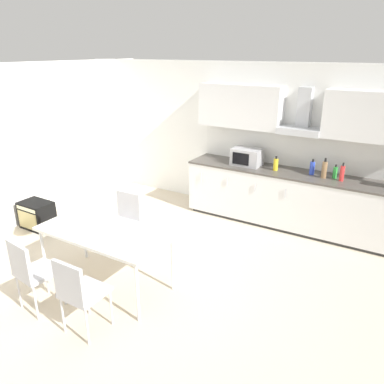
# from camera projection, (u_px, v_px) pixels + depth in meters

# --- Properties ---
(ground_plane) EXTENTS (8.50, 8.48, 0.02)m
(ground_plane) POSITION_uv_depth(u_px,v_px,m) (148.00, 283.00, 4.70)
(ground_plane) COLOR beige
(wall_back) EXTENTS (6.80, 0.10, 2.55)m
(wall_back) POSITION_uv_depth(u_px,v_px,m) (245.00, 138.00, 6.55)
(wall_back) COLOR white
(wall_back) RESTS_ON ground_plane
(kitchen_counter) EXTENTS (3.48, 0.68, 0.92)m
(kitchen_counter) POSITION_uv_depth(u_px,v_px,m) (291.00, 199.00, 6.05)
(kitchen_counter) COLOR #333333
(kitchen_counter) RESTS_ON ground_plane
(backsplash_tile) EXTENTS (3.46, 0.02, 0.54)m
(backsplash_tile) POSITION_uv_depth(u_px,v_px,m) (301.00, 151.00, 6.04)
(backsplash_tile) COLOR silver
(backsplash_tile) RESTS_ON kitchen_counter
(upper_wall_cabinets) EXTENTS (3.46, 0.40, 0.69)m
(upper_wall_cabinets) POSITION_uv_depth(u_px,v_px,m) (303.00, 112.00, 5.68)
(upper_wall_cabinets) COLOR silver
(microwave) EXTENTS (0.48, 0.35, 0.28)m
(microwave) POSITION_uv_depth(u_px,v_px,m) (247.00, 157.00, 6.22)
(microwave) COLOR #ADADB2
(microwave) RESTS_ON kitchen_counter
(bottle_green) EXTENTS (0.06, 0.06, 0.21)m
(bottle_green) POSITION_uv_depth(u_px,v_px,m) (335.00, 172.00, 5.59)
(bottle_green) COLOR green
(bottle_green) RESTS_ON kitchen_counter
(bottle_red) EXTENTS (0.07, 0.07, 0.28)m
(bottle_red) POSITION_uv_depth(u_px,v_px,m) (342.00, 173.00, 5.47)
(bottle_red) COLOR red
(bottle_red) RESTS_ON kitchen_counter
(bottle_yellow) EXTENTS (0.08, 0.08, 0.23)m
(bottle_yellow) POSITION_uv_depth(u_px,v_px,m) (276.00, 164.00, 5.96)
(bottle_yellow) COLOR yellow
(bottle_yellow) RESTS_ON kitchen_counter
(bottle_blue) EXTENTS (0.07, 0.07, 0.24)m
(bottle_blue) POSITION_uv_depth(u_px,v_px,m) (312.00, 168.00, 5.76)
(bottle_blue) COLOR blue
(bottle_blue) RESTS_ON kitchen_counter
(bottle_brown) EXTENTS (0.08, 0.08, 0.31)m
(bottle_brown) POSITION_uv_depth(u_px,v_px,m) (324.00, 170.00, 5.59)
(bottle_brown) COLOR brown
(bottle_brown) RESTS_ON kitchen_counter
(dining_table) EXTENTS (1.59, 0.78, 0.75)m
(dining_table) POSITION_uv_depth(u_px,v_px,m) (105.00, 234.00, 4.40)
(dining_table) COLOR silver
(dining_table) RESTS_ON ground_plane
(chair_far_left) EXTENTS (0.43, 0.43, 0.87)m
(chair_far_left) POSITION_uv_depth(u_px,v_px,m) (125.00, 217.00, 5.25)
(chair_far_left) COLOR #B2B2B7
(chair_far_left) RESTS_ON ground_plane
(chair_near_right) EXTENTS (0.40, 0.40, 0.87)m
(chair_near_right) POSITION_uv_depth(u_px,v_px,m) (78.00, 289.00, 3.67)
(chair_near_right) COLOR #B2B2B7
(chair_near_right) RESTS_ON ground_plane
(chair_near_left) EXTENTS (0.44, 0.44, 0.87)m
(chair_near_left) POSITION_uv_depth(u_px,v_px,m) (30.00, 269.00, 4.02)
(chair_near_left) COLOR #B2B2B7
(chair_near_left) RESTS_ON ground_plane
(guitar_amp) EXTENTS (0.52, 0.37, 0.44)m
(guitar_amp) POSITION_uv_depth(u_px,v_px,m) (37.00, 215.00, 6.07)
(guitar_amp) COLOR black
(guitar_amp) RESTS_ON ground_plane
(pendant_lamp) EXTENTS (0.32, 0.32, 0.22)m
(pendant_lamp) POSITION_uv_depth(u_px,v_px,m) (96.00, 139.00, 3.99)
(pendant_lamp) COLOR silver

